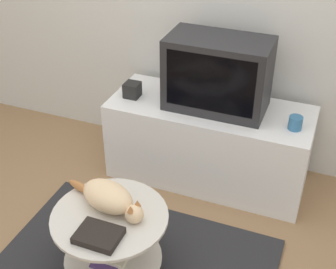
# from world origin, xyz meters

# --- Properties ---
(rug) EXTENTS (1.58, 1.09, 0.02)m
(rug) POSITION_xyz_m (0.00, 0.00, 0.01)
(rug) COLOR #28282B
(rug) RESTS_ON ground_plane
(tv_stand) EXTENTS (1.38, 0.55, 0.59)m
(tv_stand) POSITION_xyz_m (0.13, 1.01, 0.29)
(tv_stand) COLOR white
(tv_stand) RESTS_ON ground_plane
(tv) EXTENTS (0.66, 0.36, 0.48)m
(tv) POSITION_xyz_m (0.16, 1.02, 0.83)
(tv) COLOR #232326
(tv) RESTS_ON tv_stand
(speaker) EXTENTS (0.10, 0.10, 0.10)m
(speaker) POSITION_xyz_m (-0.42, 0.95, 0.64)
(speaker) COLOR black
(speaker) RESTS_ON tv_stand
(mug) EXTENTS (0.09, 0.09, 0.09)m
(mug) POSITION_xyz_m (0.70, 0.94, 0.63)
(mug) COLOR teal
(mug) RESTS_ON tv_stand
(coffee_table) EXTENTS (0.63, 0.63, 0.42)m
(coffee_table) POSITION_xyz_m (-0.09, -0.05, 0.28)
(coffee_table) COLOR #B2B2B7
(coffee_table) RESTS_ON rug
(dvd_box) EXTENTS (0.22, 0.17, 0.04)m
(dvd_box) POSITION_xyz_m (-0.07, -0.21, 0.46)
(dvd_box) COLOR black
(dvd_box) RESTS_ON coffee_table
(cat) EXTENTS (0.52, 0.27, 0.15)m
(cat) POSITION_xyz_m (-0.12, 0.01, 0.51)
(cat) COLOR beige
(cat) RESTS_ON coffee_table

